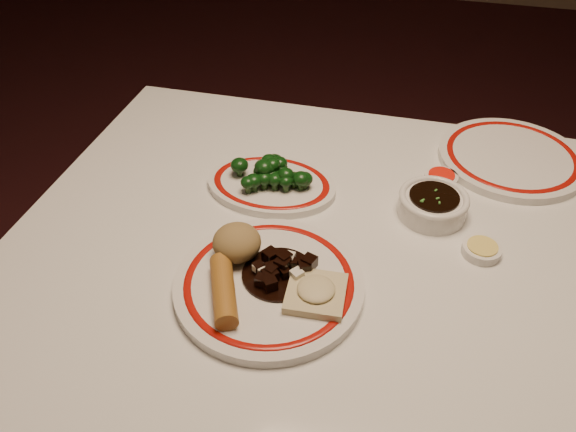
{
  "coord_description": "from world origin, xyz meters",
  "views": [
    {
      "loc": [
        0.05,
        -0.69,
        1.4
      ],
      "look_at": [
        -0.12,
        -0.0,
        0.8
      ],
      "focal_mm": 35.0,
      "sensor_mm": 36.0,
      "label": 1
    }
  ],
  "objects_px": {
    "stirfry_heap": "(280,270)",
    "broccoli_plate": "(271,184)",
    "main_plate": "(269,284)",
    "dining_table": "(356,286)",
    "fried_wonton": "(316,292)",
    "broccoli_pile": "(271,172)",
    "rice_mound": "(237,242)",
    "spring_roll": "(224,290)",
    "soy_bowl": "(433,205)"
  },
  "relations": [
    {
      "from": "rice_mound",
      "to": "broccoli_plate",
      "type": "bearing_deg",
      "value": 90.32
    },
    {
      "from": "dining_table",
      "to": "fried_wonton",
      "type": "relative_size",
      "value": 13.15
    },
    {
      "from": "main_plate",
      "to": "broccoli_plate",
      "type": "height_order",
      "value": "main_plate"
    },
    {
      "from": "broccoli_pile",
      "to": "rice_mound",
      "type": "bearing_deg",
      "value": -89.91
    },
    {
      "from": "main_plate",
      "to": "stirfry_heap",
      "type": "distance_m",
      "value": 0.03
    },
    {
      "from": "spring_roll",
      "to": "fried_wonton",
      "type": "height_order",
      "value": "spring_roll"
    },
    {
      "from": "fried_wonton",
      "to": "broccoli_plate",
      "type": "bearing_deg",
      "value": 118.34
    },
    {
      "from": "spring_roll",
      "to": "stirfry_heap",
      "type": "bearing_deg",
      "value": 20.8
    },
    {
      "from": "rice_mound",
      "to": "broccoli_plate",
      "type": "xyz_separation_m",
      "value": [
        -0.0,
        0.21,
        -0.04
      ]
    },
    {
      "from": "main_plate",
      "to": "broccoli_plate",
      "type": "xyz_separation_m",
      "value": [
        -0.06,
        0.25,
        -0.0
      ]
    },
    {
      "from": "rice_mound",
      "to": "broccoli_pile",
      "type": "relative_size",
      "value": 0.48
    },
    {
      "from": "spring_roll",
      "to": "stirfry_heap",
      "type": "relative_size",
      "value": 1.09
    },
    {
      "from": "rice_mound",
      "to": "main_plate",
      "type": "bearing_deg",
      "value": -33.4
    },
    {
      "from": "rice_mound",
      "to": "stirfry_heap",
      "type": "distance_m",
      "value": 0.08
    },
    {
      "from": "rice_mound",
      "to": "spring_roll",
      "type": "bearing_deg",
      "value": -84.52
    },
    {
      "from": "fried_wonton",
      "to": "broccoli_plate",
      "type": "distance_m",
      "value": 0.3
    },
    {
      "from": "fried_wonton",
      "to": "broccoli_plate",
      "type": "height_order",
      "value": "fried_wonton"
    },
    {
      "from": "dining_table",
      "to": "broccoli_plate",
      "type": "distance_m",
      "value": 0.25
    },
    {
      "from": "fried_wonton",
      "to": "stirfry_heap",
      "type": "height_order",
      "value": "stirfry_heap"
    },
    {
      "from": "main_plate",
      "to": "soy_bowl",
      "type": "relative_size",
      "value": 2.79
    },
    {
      "from": "main_plate",
      "to": "spring_roll",
      "type": "xyz_separation_m",
      "value": [
        -0.06,
        -0.05,
        0.02
      ]
    },
    {
      "from": "main_plate",
      "to": "stirfry_heap",
      "type": "relative_size",
      "value": 2.92
    },
    {
      "from": "main_plate",
      "to": "stirfry_heap",
      "type": "xyz_separation_m",
      "value": [
        0.01,
        0.02,
        0.02
      ]
    },
    {
      "from": "rice_mound",
      "to": "broccoli_pile",
      "type": "xyz_separation_m",
      "value": [
        -0.0,
        0.2,
        -0.01
      ]
    },
    {
      "from": "fried_wonton",
      "to": "soy_bowl",
      "type": "relative_size",
      "value": 0.75
    },
    {
      "from": "broccoli_plate",
      "to": "spring_roll",
      "type": "bearing_deg",
      "value": -88.09
    },
    {
      "from": "rice_mound",
      "to": "soy_bowl",
      "type": "bearing_deg",
      "value": 34.33
    },
    {
      "from": "fried_wonton",
      "to": "broccoli_plate",
      "type": "relative_size",
      "value": 0.36
    },
    {
      "from": "broccoli_plate",
      "to": "dining_table",
      "type": "bearing_deg",
      "value": -33.38
    },
    {
      "from": "spring_roll",
      "to": "broccoli_pile",
      "type": "height_order",
      "value": "broccoli_pile"
    },
    {
      "from": "stirfry_heap",
      "to": "broccoli_plate",
      "type": "relative_size",
      "value": 0.46
    },
    {
      "from": "stirfry_heap",
      "to": "broccoli_plate",
      "type": "xyz_separation_m",
      "value": [
        -0.08,
        0.23,
        -0.02
      ]
    },
    {
      "from": "spring_roll",
      "to": "soy_bowl",
      "type": "distance_m",
      "value": 0.41
    },
    {
      "from": "broccoli_plate",
      "to": "broccoli_pile",
      "type": "distance_m",
      "value": 0.03
    },
    {
      "from": "dining_table",
      "to": "fried_wonton",
      "type": "height_order",
      "value": "fried_wonton"
    },
    {
      "from": "main_plate",
      "to": "broccoli_plate",
      "type": "relative_size",
      "value": 1.34
    },
    {
      "from": "broccoli_pile",
      "to": "main_plate",
      "type": "bearing_deg",
      "value": -75.44
    },
    {
      "from": "main_plate",
      "to": "broccoli_pile",
      "type": "relative_size",
      "value": 2.1
    },
    {
      "from": "spring_roll",
      "to": "fried_wonton",
      "type": "bearing_deg",
      "value": -8.0
    },
    {
      "from": "main_plate",
      "to": "broccoli_pile",
      "type": "xyz_separation_m",
      "value": [
        -0.06,
        0.25,
        0.03
      ]
    },
    {
      "from": "rice_mound",
      "to": "spring_roll",
      "type": "xyz_separation_m",
      "value": [
        0.01,
        -0.09,
        -0.01
      ]
    },
    {
      "from": "broccoli_pile",
      "to": "soy_bowl",
      "type": "height_order",
      "value": "broccoli_pile"
    },
    {
      "from": "rice_mound",
      "to": "spring_roll",
      "type": "height_order",
      "value": "rice_mound"
    },
    {
      "from": "fried_wonton",
      "to": "stirfry_heap",
      "type": "relative_size",
      "value": 0.79
    },
    {
      "from": "main_plate",
      "to": "fried_wonton",
      "type": "bearing_deg",
      "value": -10.14
    },
    {
      "from": "rice_mound",
      "to": "fried_wonton",
      "type": "height_order",
      "value": "rice_mound"
    },
    {
      "from": "stirfry_heap",
      "to": "dining_table",
      "type": "bearing_deg",
      "value": 44.38
    },
    {
      "from": "stirfry_heap",
      "to": "rice_mound",
      "type": "bearing_deg",
      "value": 161.36
    },
    {
      "from": "main_plate",
      "to": "fried_wonton",
      "type": "relative_size",
      "value": 3.7
    },
    {
      "from": "broccoli_plate",
      "to": "soy_bowl",
      "type": "relative_size",
      "value": 2.08
    }
  ]
}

